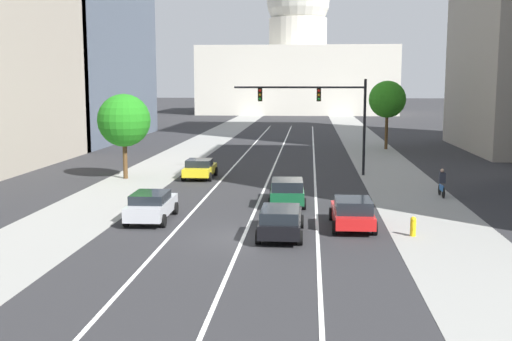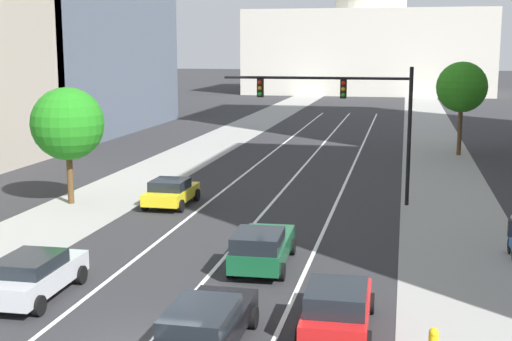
# 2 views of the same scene
# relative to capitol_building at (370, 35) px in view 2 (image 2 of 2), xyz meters

# --- Properties ---
(ground_plane) EXTENTS (400.00, 400.00, 0.00)m
(ground_plane) POSITION_rel_capitol_building_xyz_m (0.00, -72.62, -10.13)
(ground_plane) COLOR #2B2B2D
(sidewalk_left) EXTENTS (5.03, 130.00, 0.01)m
(sidewalk_left) POSITION_rel_capitol_building_xyz_m (-9.13, -77.62, -10.13)
(sidewalk_left) COLOR gray
(sidewalk_left) RESTS_ON ground
(sidewalk_right) EXTENTS (5.03, 130.00, 0.01)m
(sidewalk_right) POSITION_rel_capitol_building_xyz_m (9.13, -77.62, -10.13)
(sidewalk_right) COLOR gray
(sidewalk_right) RESTS_ON ground
(lane_stripe_left) EXTENTS (0.16, 90.00, 0.01)m
(lane_stripe_left) POSITION_rel_capitol_building_xyz_m (-3.31, -87.62, -10.12)
(lane_stripe_left) COLOR white
(lane_stripe_left) RESTS_ON ground
(lane_stripe_center) EXTENTS (0.16, 90.00, 0.01)m
(lane_stripe_center) POSITION_rel_capitol_building_xyz_m (0.00, -87.62, -10.12)
(lane_stripe_center) COLOR white
(lane_stripe_center) RESTS_ON ground
(lane_stripe_right) EXTENTS (0.16, 90.00, 0.01)m
(lane_stripe_right) POSITION_rel_capitol_building_xyz_m (3.31, -87.62, -10.12)
(lane_stripe_right) COLOR white
(lane_stripe_right) RESTS_ON ground
(capitol_building) EXTENTS (41.82, 25.27, 32.33)m
(capitol_building) POSITION_rel_capitol_building_xyz_m (0.00, 0.00, 0.00)
(capitol_building) COLOR beige
(capitol_building) RESTS_ON ground
(car_yellow) EXTENTS (2.10, 4.02, 1.40)m
(car_yellow) POSITION_rel_capitol_building_xyz_m (-4.96, -95.90, -9.40)
(car_yellow) COLOR yellow
(car_yellow) RESTS_ON ground
(car_silver) EXTENTS (2.10, 4.43, 1.46)m
(car_silver) POSITION_rel_capitol_building_xyz_m (-4.96, -109.65, -9.35)
(car_silver) COLOR #B2B5BA
(car_silver) RESTS_ON ground
(car_green) EXTENTS (2.20, 4.73, 1.58)m
(car_green) POSITION_rel_capitol_building_xyz_m (1.67, -105.05, -9.32)
(car_green) COLOR #14512D
(car_green) RESTS_ON ground
(car_black) EXTENTS (2.02, 4.57, 1.42)m
(car_black) POSITION_rel_capitol_building_xyz_m (1.65, -112.39, -9.37)
(car_black) COLOR black
(car_black) RESTS_ON ground
(car_red) EXTENTS (2.09, 4.37, 1.47)m
(car_red) POSITION_rel_capitol_building_xyz_m (4.96, -110.41, -9.36)
(car_red) COLOR red
(car_red) RESTS_ON ground
(traffic_signal_mast) EXTENTS (9.77, 0.39, 7.10)m
(traffic_signal_mast) POSITION_rel_capitol_building_xyz_m (3.83, -93.27, -5.02)
(traffic_signal_mast) COLOR black
(traffic_signal_mast) RESTS_ON ground
(cyclist) EXTENTS (0.36, 1.70, 1.72)m
(cyclist) POSITION_rel_capitol_building_xyz_m (10.88, -101.82, -9.28)
(cyclist) COLOR black
(cyclist) RESTS_ON ground
(street_tree_near_left) EXTENTS (3.75, 3.75, 6.06)m
(street_tree_near_left) POSITION_rel_capitol_building_xyz_m (-10.26, -96.48, -5.96)
(street_tree_near_left) COLOR #51381E
(street_tree_near_left) RESTS_ON ground
(street_tree_near_right) EXTENTS (3.78, 3.78, 7.02)m
(street_tree_near_right) POSITION_rel_capitol_building_xyz_m (10.75, -74.98, -5.02)
(street_tree_near_right) COLOR #51381E
(street_tree_near_right) RESTS_ON ground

